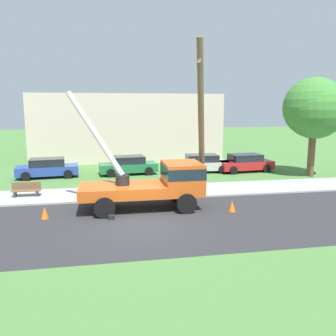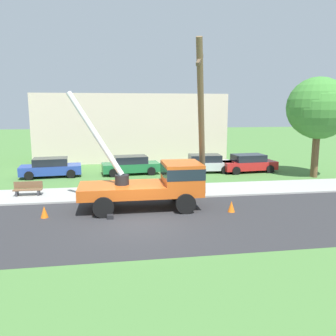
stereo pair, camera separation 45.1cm
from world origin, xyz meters
name	(u,v)px [view 2 (the right image)]	position (x,y,z in m)	size (l,w,h in m)	color
ground_plane	(128,174)	(0.00, 12.00, 0.00)	(120.00, 120.00, 0.00)	#477538
road_asphalt	(140,223)	(0.00, 0.00, 0.00)	(80.00, 7.77, 0.01)	#2B2B2D
sidewalk_strip	(133,192)	(0.00, 5.57, 0.05)	(80.00, 3.38, 0.10)	#9E9E99
utility_truck	(157,181)	(1.07, 2.30, 1.41)	(6.77, 3.20, 5.98)	#C65119
leaning_utility_pole	(201,122)	(3.56, 3.09, 4.38)	(1.56, 3.60, 8.56)	brown
traffic_cone_ahead	(231,206)	(4.64, 0.98, 0.28)	(0.36, 0.36, 0.56)	orange
traffic_cone_behind	(44,212)	(-4.41, 1.48, 0.28)	(0.36, 0.36, 0.56)	orange
traffic_cone_curbside	(192,196)	(3.20, 3.41, 0.28)	(0.36, 0.36, 0.56)	orange
parked_sedan_blue	(51,167)	(-5.78, 11.65, 0.71)	(4.56, 2.30, 1.42)	#263F99
parked_sedan_green	(131,165)	(0.20, 11.81, 0.71)	(4.55, 2.29, 1.42)	#1E6638
parked_sedan_silver	(205,163)	(6.11, 11.68, 0.71)	(4.49, 2.18, 1.42)	#B7B7BF
parked_sedan_red	(248,163)	(9.61, 11.25, 0.71)	(4.54, 2.26, 1.42)	#B21E1E
park_bench	(28,189)	(-6.07, 5.64, 0.46)	(1.60, 0.45, 0.90)	brown
roadside_tree_near	(320,110)	(13.70, 8.37, 4.96)	(4.25, 4.25, 7.11)	brown
roadside_tree_far	(317,108)	(13.64, 8.57, 5.12)	(4.39, 4.39, 7.34)	brown
lowrise_building_backdrop	(131,127)	(0.71, 20.00, 3.20)	(18.00, 6.00, 6.40)	beige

